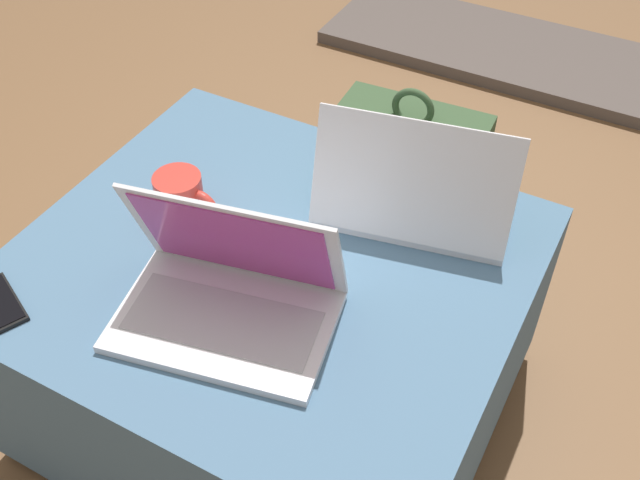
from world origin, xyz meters
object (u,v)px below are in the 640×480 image
at_px(laptop_far, 415,197).
at_px(coffee_mug, 182,199).
at_px(backpack, 405,198).
at_px(laptop_near, 228,294).

bearing_deg(laptop_far, coffee_mug, 18.06).
bearing_deg(coffee_mug, backpack, 63.37).
height_order(laptop_far, backpack, laptop_far).
distance_m(laptop_near, backpack, 0.74).
bearing_deg(laptop_near, laptop_far, 53.41).
relative_size(laptop_near, backpack, 0.73).
bearing_deg(coffee_mug, laptop_near, -37.15).
relative_size(laptop_near, laptop_far, 0.99).
bearing_deg(coffee_mug, laptop_far, 29.36).
bearing_deg(laptop_far, backpack, -78.34).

